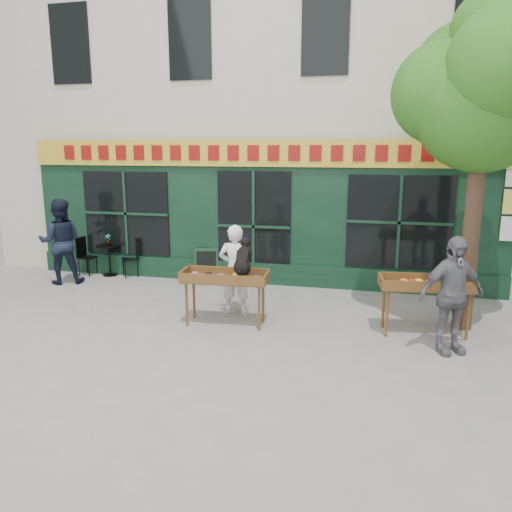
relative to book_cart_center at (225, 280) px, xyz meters
The scene contains 14 objects.
ground 0.98m from the book_cart_center, 109.55° to the left, with size 80.00×80.00×0.00m, color slate.
building 7.69m from the book_cart_center, 91.56° to the left, with size 14.00×7.26×10.00m.
street_tree 5.37m from the book_cart_center, 11.58° to the left, with size 3.05×2.90×5.60m.
book_cart_center is the anchor object (origin of this frame).
dog 0.59m from the book_cart_center, ahead, with size 0.34×0.60×0.60m, color black, non-canonical shape.
woman 0.65m from the book_cart_center, 90.00° to the left, with size 0.63×0.41×1.72m, color white.
book_cart_right 3.44m from the book_cart_center, ahead, with size 1.57×0.80×0.99m.
man_right 3.74m from the book_cart_center, ahead, with size 1.07×0.45×1.83m, color #5C5C62.
bistro_table 4.69m from the book_cart_center, 145.04° to the left, with size 0.60×0.60×0.76m.
bistro_chair_left 5.17m from the book_cart_center, 149.92° to the left, with size 0.41×0.40×0.95m.
bistro_chair_right 4.24m from the book_cart_center, 139.43° to the left, with size 0.51×0.51×0.95m.
potted_plant 4.68m from the book_cart_center, 145.04° to the left, with size 0.15×0.10×0.28m, color gray.
man_left 4.87m from the book_cart_center, 158.57° to the left, with size 0.96×0.75×1.97m, color black.
chalkboard 3.01m from the book_cart_center, 115.85° to the left, with size 0.59×0.30×0.79m.
Camera 1 is at (2.74, -8.65, 3.11)m, focal length 35.00 mm.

